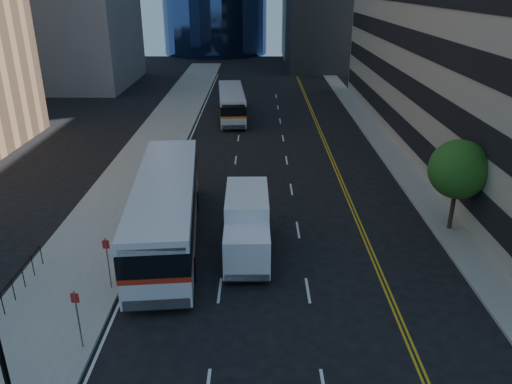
# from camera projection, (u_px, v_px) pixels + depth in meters

# --- Properties ---
(ground) EXTENTS (160.00, 160.00, 0.00)m
(ground) POSITION_uv_depth(u_px,v_px,m) (300.00, 318.00, 20.75)
(ground) COLOR black
(ground) RESTS_ON ground
(sidewalk_west) EXTENTS (5.00, 90.00, 0.15)m
(sidewalk_west) POSITION_uv_depth(u_px,v_px,m) (158.00, 141.00, 43.80)
(sidewalk_west) COLOR gray
(sidewalk_west) RESTS_ON ground
(sidewalk_east) EXTENTS (2.00, 90.00, 0.15)m
(sidewalk_east) POSITION_uv_depth(u_px,v_px,m) (380.00, 141.00, 43.75)
(sidewalk_east) COLOR gray
(sidewalk_east) RESTS_ON ground
(street_tree) EXTENTS (3.20, 3.20, 5.10)m
(street_tree) POSITION_uv_depth(u_px,v_px,m) (459.00, 169.00, 26.69)
(street_tree) COLOR #332114
(street_tree) RESTS_ON sidewalk_east
(lamp_post) EXTENTS (0.28, 0.28, 4.56)m
(lamp_post) POSITION_uv_depth(u_px,v_px,m) (4.00, 369.00, 14.19)
(lamp_post) COLOR black
(lamp_post) RESTS_ON sidewalk_west
(bus_front) EXTENTS (4.28, 13.95, 3.54)m
(bus_front) POSITION_uv_depth(u_px,v_px,m) (166.00, 207.00, 26.30)
(bus_front) COLOR silver
(bus_front) RESTS_ON ground
(bus_rear) EXTENTS (3.33, 11.25, 2.86)m
(bus_rear) POSITION_uv_depth(u_px,v_px,m) (231.00, 103.00, 50.87)
(bus_rear) COLOR silver
(bus_rear) RESTS_ON ground
(box_truck) EXTENTS (2.26, 6.34, 3.02)m
(box_truck) POSITION_uv_depth(u_px,v_px,m) (247.00, 224.00, 25.19)
(box_truck) COLOR white
(box_truck) RESTS_ON ground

